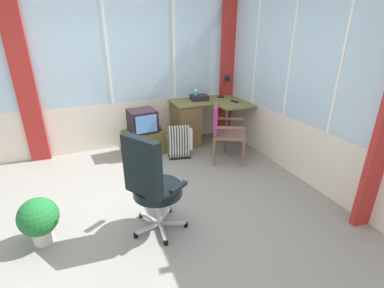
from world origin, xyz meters
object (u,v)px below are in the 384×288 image
tv_remote (235,102)px  desk (189,121)px  tv_on_stand (144,134)px  potted_plant (39,219)px  spray_bottle (196,94)px  wooden_armchair (222,126)px  space_heater (181,142)px  office_chair (151,182)px  paper_tray (199,98)px  desk_lamp (226,83)px

tv_remote → desk: bearing=141.5°
tv_on_stand → potted_plant: size_ratio=1.54×
spray_bottle → wooden_armchair: 0.94m
space_heater → office_chair: bearing=-119.2°
paper_tray → space_heater: bearing=-135.1°
desk → potted_plant: desk is taller
spray_bottle → tv_on_stand: size_ratio=0.29×
desk → tv_on_stand: bearing=-174.0°
desk_lamp → tv_on_stand: (-1.60, -0.14, -0.72)m
tv_on_stand → wooden_armchair: bearing=-34.1°
space_heater → potted_plant: (-1.94, -1.31, 0.01)m
potted_plant → tv_remote: bearing=26.5°
office_chair → space_heater: size_ratio=2.01×
spray_bottle → tv_on_stand: bearing=-170.7°
office_chair → spray_bottle: bearing=57.3°
office_chair → tv_on_stand: (0.37, 1.99, -0.27)m
tv_remote → spray_bottle: bearing=130.5°
spray_bottle → paper_tray: 0.08m
paper_tray → tv_remote: bearing=-36.0°
desk → potted_plant: size_ratio=2.53×
desk_lamp → potted_plant: bearing=-148.4°
desk_lamp → office_chair: size_ratio=0.38×
paper_tray → tv_on_stand: size_ratio=0.40×
office_chair → space_heater: office_chair is taller
desk → space_heater: (-0.35, -0.51, -0.15)m
desk_lamp → office_chair: desk_lamp is taller
paper_tray → office_chair: bearing=-124.0°
potted_plant → space_heater: bearing=34.1°
tv_remote → wooden_armchair: bearing=-150.6°
tv_remote → tv_on_stand: size_ratio=0.20×
tv_on_stand → space_heater: tv_on_stand is taller
tv_on_stand → space_heater: size_ratio=1.39×
paper_tray → potted_plant: bearing=-143.2°
tv_remote → tv_on_stand: (-1.58, 0.22, -0.46)m
office_chair → space_heater: (0.88, 1.58, -0.33)m
desk_lamp → potted_plant: (-3.03, -1.87, -0.77)m
spray_bottle → tv_on_stand: spray_bottle is taller
paper_tray → office_chair: 2.59m
spray_bottle → potted_plant: spray_bottle is taller
desk → wooden_armchair: size_ratio=1.36×
spray_bottle → potted_plant: (-2.44, -1.89, -0.60)m
wooden_armchair → office_chair: bearing=-138.7°
tv_on_stand → spray_bottle: bearing=9.3°
tv_remote → paper_tray: (-0.51, 0.37, 0.03)m
tv_remote → potted_plant: bearing=-168.6°
office_chair → potted_plant: size_ratio=2.23×
wooden_armchair → desk_lamp: bearing=58.6°
desk_lamp → wooden_armchair: 1.12m
office_chair → paper_tray: bearing=56.0°
spray_bottle → paper_tray: bearing=-17.2°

